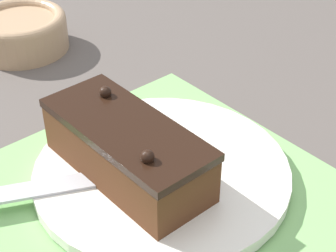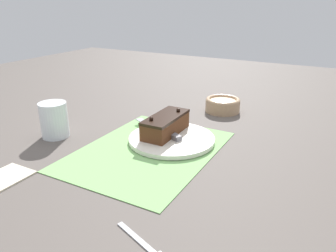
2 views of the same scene
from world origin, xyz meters
name	(u,v)px [view 2 (image 2 of 2)]	position (x,y,z in m)	size (l,w,h in m)	color
ground_plane	(148,151)	(0.00, 0.00, 0.00)	(3.00, 3.00, 0.00)	#544C47
placemat_woven	(148,150)	(0.00, 0.00, 0.00)	(0.46, 0.34, 0.00)	#7AB266
cake_plate	(172,139)	(-0.08, 0.03, 0.01)	(0.25, 0.25, 0.01)	white
chocolate_cake	(165,124)	(-0.10, 0.00, 0.04)	(0.18, 0.07, 0.07)	#512D19
serving_knife	(164,132)	(-0.10, 0.00, 0.02)	(0.12, 0.21, 0.01)	slate
drinking_glass	(54,120)	(0.05, -0.30, 0.05)	(0.08, 0.08, 0.11)	white
small_bowl	(223,104)	(-0.42, 0.06, 0.03)	(0.13, 0.13, 0.05)	tan
folded_napkin	(5,177)	(0.29, -0.21, 0.00)	(0.11, 0.09, 0.01)	beige
dessert_fork	(149,248)	(0.32, 0.20, 0.00)	(0.07, 0.15, 0.01)	#B7BABF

